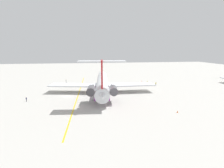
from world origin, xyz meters
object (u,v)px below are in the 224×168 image
main_jetliner (102,84)px  ground_crew_starboard (156,83)px  safety_cone_wingtip (142,81)px  ground_crew_near_tail (66,81)px  ground_crew_portside (147,82)px  ground_crew_near_nose (26,99)px  safety_cone_nose (177,112)px

main_jetliner → ground_crew_starboard: (-10.96, 27.14, -2.76)m
ground_crew_starboard → safety_cone_wingtip: (-12.85, -2.90, -0.86)m
ground_crew_near_tail → ground_crew_portside: ground_crew_portside is taller
ground_crew_near_nose → safety_cone_nose: 48.51m
ground_crew_starboard → ground_crew_near_tail: bearing=91.3°
safety_cone_wingtip → ground_crew_starboard: bearing=12.7°
main_jetliner → safety_cone_nose: bearing=-139.2°
ground_crew_portside → ground_crew_near_nose: bearing=-33.0°
ground_crew_near_nose → ground_crew_portside: bearing=-120.3°
safety_cone_wingtip → safety_cone_nose: bearing=-6.8°
ground_crew_near_nose → main_jetliner: bearing=-128.4°
ground_crew_near_tail → ground_crew_starboard: 45.76m
ground_crew_near_nose → ground_crew_starboard: (-19.16, 53.85, 0.07)m
ground_crew_near_tail → safety_cone_nose: bearing=-42.7°
main_jetliner → ground_crew_near_tail: size_ratio=28.69×
ground_crew_starboard → ground_crew_near_nose: bearing=129.5°
ground_crew_near_tail → safety_cone_nose: size_ratio=3.11×
ground_crew_portside → safety_cone_nose: size_ratio=3.16×
ground_crew_portside → ground_crew_starboard: bearing=59.5°
ground_crew_near_tail → ground_crew_starboard: (14.61, 43.36, 0.05)m
main_jetliner → safety_cone_nose: main_jetliner is taller
ground_crew_starboard → safety_cone_wingtip: size_ratio=3.26×
ground_crew_portside → safety_cone_nose: bearing=23.3°
ground_crew_near_tail → ground_crew_portside: (9.67, 40.77, 0.02)m
ground_crew_near_nose → ground_crew_starboard: 57.16m
main_jetliner → safety_cone_wingtip: main_jetliner is taller
main_jetliner → safety_cone_nose: 32.39m
main_jetliner → safety_cone_wingtip: (-23.81, 24.24, -3.62)m
ground_crew_starboard → safety_cone_nose: ground_crew_starboard is taller
safety_cone_nose → ground_crew_near_tail: bearing=-146.6°
safety_cone_nose → main_jetliner: bearing=-145.6°
ground_crew_near_tail → safety_cone_wingtip: (1.76, 40.46, -0.81)m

